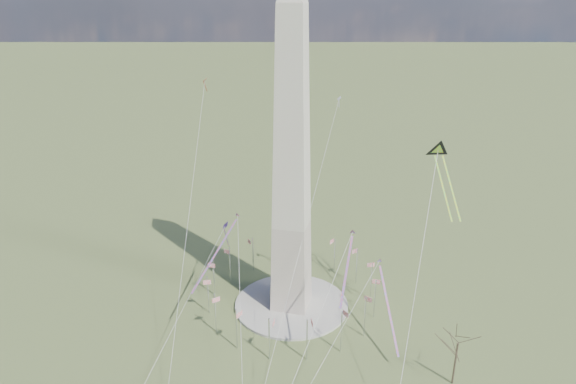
# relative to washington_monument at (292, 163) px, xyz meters

# --- Properties ---
(ground) EXTENTS (2000.00, 2000.00, 0.00)m
(ground) POSITION_rel_washington_monument_xyz_m (0.00, 0.00, -47.95)
(ground) COLOR #535D2E
(ground) RESTS_ON ground
(plaza) EXTENTS (36.00, 36.00, 0.80)m
(plaza) POSITION_rel_washington_monument_xyz_m (0.00, 0.00, -47.55)
(plaza) COLOR #A09A92
(plaza) RESTS_ON ground
(washington_monument) EXTENTS (15.56, 15.56, 100.00)m
(washington_monument) POSITION_rel_washington_monument_xyz_m (0.00, 0.00, 0.00)
(washington_monument) COLOR #B5A498
(washington_monument) RESTS_ON plaza
(flagpole_ring) EXTENTS (54.40, 54.40, 13.00)m
(flagpole_ring) POSITION_rel_washington_monument_xyz_m (-0.00, -0.00, -40.68)
(flagpole_ring) COLOR silver
(flagpole_ring) RESTS_ON ground
(tree_near) EXTENTS (10.54, 10.54, 18.44)m
(tree_near) POSITION_rel_washington_monument_xyz_m (48.04, -24.00, -34.80)
(tree_near) COLOR #4B3B2D
(tree_near) RESTS_ON ground
(kite_delta_black) EXTENTS (10.81, 20.86, 17.00)m
(kite_delta_black) POSITION_rel_washington_monument_xyz_m (40.43, 7.73, 3.23)
(kite_delta_black) COLOR black
(kite_delta_black) RESTS_ON ground
(kite_diamond_purple) EXTENTS (2.17, 3.06, 9.29)m
(kite_diamond_purple) POSITION_rel_washington_monument_xyz_m (-24.30, 8.22, -27.18)
(kite_diamond_purple) COLOR #321666
(kite_diamond_purple) RESTS_ON ground
(kite_streamer_left) EXTENTS (1.78, 18.97, 13.03)m
(kite_streamer_left) POSITION_rel_washington_monument_xyz_m (19.19, -16.67, -19.64)
(kite_streamer_left) COLOR #FF3A28
(kite_streamer_left) RESTS_ON ground
(kite_streamer_mid) EXTENTS (7.96, 22.70, 15.99)m
(kite_streamer_mid) POSITION_rel_washington_monument_xyz_m (-18.40, -9.66, -22.43)
(kite_streamer_mid) COLOR #FF3A28
(kite_streamer_mid) RESTS_ON ground
(kite_streamer_right) EXTENTS (9.15, 23.51, 16.73)m
(kite_streamer_right) POSITION_rel_washington_monument_xyz_m (29.11, -6.50, -34.35)
(kite_streamer_right) COLOR #FF3A28
(kite_streamer_right) RESTS_ON ground
(kite_small_red) EXTENTS (1.34, 2.16, 4.87)m
(kite_small_red) POSITION_rel_washington_monument_xyz_m (-38.11, 31.03, 16.50)
(kite_small_red) COLOR #BC3716
(kite_small_red) RESTS_ON ground
(kite_small_white) EXTENTS (1.55, 1.38, 4.18)m
(kite_small_white) POSITION_rel_washington_monument_xyz_m (6.04, 49.18, 8.90)
(kite_small_white) COLOR white
(kite_small_white) RESTS_ON ground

